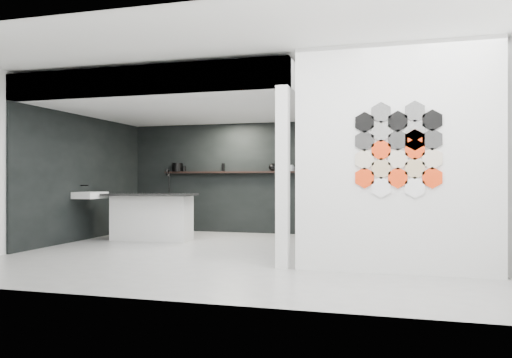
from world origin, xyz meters
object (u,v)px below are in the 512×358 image
object	(u,v)px
partition_panel	(396,158)
kettle	(273,167)
utensil_cup	(184,169)
glass_bowl	(291,169)
wall_basin	(90,195)
stockpot	(177,167)
kitchen_island	(152,216)
glass_vase	(291,168)
bottle_dark	(223,167)

from	to	relation	value
partition_panel	kettle	bearing A→B (deg)	122.53
partition_panel	utensil_cup	size ratio (longest dim) A/B	24.40
kettle	glass_bowl	world-z (taller)	kettle
wall_basin	utensil_cup	distance (m)	2.34
partition_panel	wall_basin	size ratio (longest dim) A/B	4.67
wall_basin	stockpot	bearing A→B (deg)	68.37
kitchen_island	glass_vase	xyz separation A→B (m)	(2.35, 1.63, 0.93)
partition_panel	bottle_dark	world-z (taller)	partition_panel
stockpot	kettle	bearing A→B (deg)	0.00
stockpot	glass_vase	bearing A→B (deg)	0.00
stockpot	glass_bowl	distance (m)	2.57
stockpot	kettle	distance (m)	2.18
glass_bowl	bottle_dark	size ratio (longest dim) A/B	0.76
kitchen_island	kettle	bearing A→B (deg)	36.40
glass_vase	utensil_cup	bearing A→B (deg)	180.00
partition_panel	kitchen_island	distance (m)	5.05
stockpot	kettle	xyz separation A→B (m)	(2.18, 0.00, -0.01)
kitchen_island	utensil_cup	size ratio (longest dim) A/B	14.85
wall_basin	glass_vase	size ratio (longest dim) A/B	4.84
wall_basin	utensil_cup	size ratio (longest dim) A/B	5.23
stockpot	kettle	world-z (taller)	stockpot
kitchen_island	stockpot	size ratio (longest dim) A/B	7.45
kitchen_island	partition_panel	bearing A→B (deg)	-30.12
partition_panel	glass_bowl	xyz separation A→B (m)	(-2.08, 3.87, -0.03)
partition_panel	glass_vase	xyz separation A→B (m)	(-2.08, 3.87, -0.02)
glass_vase	kettle	bearing A→B (deg)	180.00
glass_bowl	glass_vase	distance (m)	0.02
stockpot	bottle_dark	distance (m)	1.07
wall_basin	bottle_dark	size ratio (longest dim) A/B	3.52
partition_panel	kettle	world-z (taller)	partition_panel
partition_panel	utensil_cup	world-z (taller)	partition_panel
kitchen_island	utensil_cup	distance (m)	1.88
utensil_cup	bottle_dark	bearing A→B (deg)	0.00
kitchen_island	glass_vase	distance (m)	3.01
glass_vase	bottle_dark	xyz separation A→B (m)	(-1.50, 0.00, 0.02)
partition_panel	stockpot	size ratio (longest dim) A/B	12.24
partition_panel	wall_basin	distance (m)	5.78
wall_basin	bottle_dark	bearing A→B (deg)	47.57
kitchen_island	bottle_dark	size ratio (longest dim) A/B	9.99
glass_vase	bottle_dark	size ratio (longest dim) A/B	0.73
partition_panel	wall_basin	bearing A→B (deg)	161.77
kitchen_island	glass_vase	bearing A→B (deg)	31.39
stockpot	utensil_cup	size ratio (longest dim) A/B	1.99
partition_panel	kettle	xyz separation A→B (m)	(-2.47, 3.87, 0.00)
wall_basin	glass_vase	xyz separation A→B (m)	(3.39, 2.07, 0.53)
kitchen_island	kettle	xyz separation A→B (m)	(1.96, 1.63, 0.95)
kettle	utensil_cup	world-z (taller)	kettle
kettle	glass_vase	bearing A→B (deg)	-14.14
glass_bowl	utensil_cup	size ratio (longest dim) A/B	1.13
partition_panel	bottle_dark	xyz separation A→B (m)	(-3.58, 3.87, 0.01)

